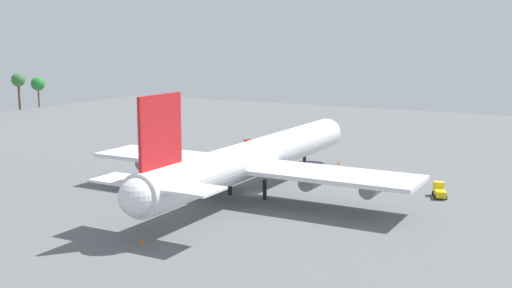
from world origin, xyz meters
The scene contains 6 objects.
ground_plane centered at (0.00, 0.00, 0.00)m, with size 281.08×281.08×0.00m, color slate.
cargo_airplane centered at (-0.40, 0.00, 6.47)m, with size 70.27×59.52×19.72m.
cargo_loader centered at (39.81, 22.60, 1.13)m, with size 3.10×5.04×2.12m.
baggage_tug centered at (13.04, -29.05, 1.12)m, with size 4.71×3.25×2.44m.
safety_cone_nose centered at (31.62, -3.23, 0.36)m, with size 0.50×0.50×0.71m, color orange.
safety_cone_tail centered at (-31.62, 0.02, 0.32)m, with size 0.45×0.45×0.64m, color orange.
Camera 1 is at (-95.75, -52.52, 27.39)m, focal length 44.50 mm.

